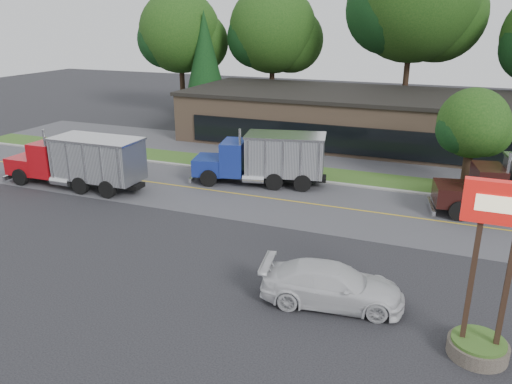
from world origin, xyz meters
TOP-DOWN VIEW (x-y plane):
  - ground at (0.00, 0.00)m, footprint 140.00×140.00m
  - road at (0.00, 9.00)m, footprint 60.00×8.00m
  - center_line at (0.00, 9.00)m, footprint 60.00×0.12m
  - curb at (0.00, 13.20)m, footprint 60.00×0.30m
  - grass_verge at (0.00, 15.00)m, footprint 60.00×3.40m
  - far_parking at (0.00, 20.00)m, footprint 60.00×7.00m
  - strip_mall at (2.00, 26.00)m, footprint 32.00×12.00m
  - bilo_sign at (10.50, -2.50)m, footprint 2.20×1.90m
  - tree_far_a at (-19.86, 32.11)m, footprint 9.36×8.81m
  - tree_far_b at (-9.85, 34.12)m, footprint 9.70×9.13m
  - tree_far_c at (4.20, 34.15)m, footprint 12.81×12.06m
  - evergreen_left at (-16.00, 30.00)m, footprint 4.93×4.93m
  - tree_verge at (10.07, 15.05)m, footprint 4.54×4.27m
  - dump_truck_red at (-12.87, 6.50)m, footprint 9.78×2.76m
  - dump_truck_blue at (-2.11, 11.55)m, footprint 8.85×4.27m
  - rally_car at (5.34, -1.17)m, footprint 5.69×2.99m

SIDE VIEW (x-z plane):
  - ground at x=0.00m, z-range 0.00..0.00m
  - road at x=0.00m, z-range -0.01..0.01m
  - center_line at x=0.00m, z-range 0.00..0.00m
  - curb at x=0.00m, z-range -0.06..0.06m
  - grass_verge at x=0.00m, z-range -0.01..0.01m
  - far_parking at x=0.00m, z-range -0.01..0.01m
  - rally_car at x=5.34m, z-range 0.00..1.57m
  - dump_truck_blue at x=-2.11m, z-range 0.13..3.49m
  - dump_truck_red at x=-12.87m, z-range 0.13..3.49m
  - strip_mall at x=2.00m, z-range 0.00..4.00m
  - bilo_sign at x=10.50m, z-range -0.95..5.00m
  - tree_verge at x=10.07m, z-range 0.88..7.36m
  - evergreen_left at x=-16.00m, z-range 0.56..11.75m
  - tree_far_a at x=-19.86m, z-range 1.84..15.20m
  - tree_far_b at x=-9.85m, z-range 1.91..15.75m
  - tree_far_c at x=4.20m, z-range 2.53..20.80m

